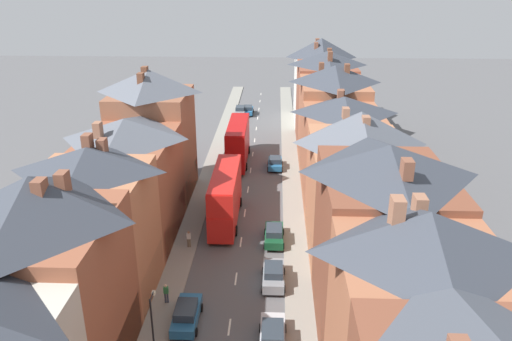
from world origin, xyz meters
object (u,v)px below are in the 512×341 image
(double_decker_bus_mid_street, at_px, (225,195))
(car_parked_left_a, at_px, (224,172))
(car_near_blue, at_px, (240,111))
(car_parked_right_b, at_px, (274,275))
(pedestrian_mid_left, at_px, (166,292))
(car_mid_white, at_px, (186,314))
(pedestrian_mid_right, at_px, (189,238))
(car_parked_right_a, at_px, (275,163))
(car_near_silver, at_px, (248,110))
(street_lamp, at_px, (153,329))
(double_decker_bus_lead, at_px, (238,142))
(car_far_grey, at_px, (273,336))
(car_parked_left_b, at_px, (274,234))

(double_decker_bus_mid_street, bearing_deg, car_parked_left_a, 96.56)
(car_near_blue, bearing_deg, car_parked_left_a, -90.00)
(double_decker_bus_mid_street, height_order, car_parked_right_b, double_decker_bus_mid_street)
(car_parked_left_a, height_order, pedestrian_mid_left, pedestrian_mid_left)
(double_decker_bus_mid_street, relative_size, car_mid_white, 2.49)
(double_decker_bus_mid_street, xyz_separation_m, car_parked_right_b, (4.91, -10.80, -1.96))
(car_near_blue, height_order, pedestrian_mid_right, pedestrian_mid_right)
(car_near_blue, distance_m, car_mid_white, 55.21)
(car_parked_right_a, distance_m, pedestrian_mid_right, 21.48)
(double_decker_bus_mid_street, xyz_separation_m, pedestrian_mid_right, (-2.85, -5.54, -1.78))
(car_near_silver, xyz_separation_m, pedestrian_mid_left, (-3.21, -53.85, 0.24))
(double_decker_bus_mid_street, height_order, car_near_blue, double_decker_bus_mid_street)
(pedestrian_mid_left, distance_m, street_lamp, 7.14)
(car_mid_white, height_order, pedestrian_mid_left, pedestrian_mid_left)
(double_decker_bus_lead, relative_size, car_near_silver, 2.63)
(car_mid_white, bearing_deg, car_far_grey, -18.85)
(pedestrian_mid_left, bearing_deg, car_near_silver, 86.59)
(car_far_grey, bearing_deg, car_near_blue, 96.17)
(double_decker_bus_lead, relative_size, double_decker_bus_mid_street, 1.00)
(double_decker_bus_lead, bearing_deg, car_near_silver, 89.98)
(double_decker_bus_mid_street, bearing_deg, car_parked_left_b, -40.09)
(double_decker_bus_lead, relative_size, car_mid_white, 2.49)
(car_near_silver, distance_m, car_parked_right_a, 26.05)
(pedestrian_mid_left, bearing_deg, street_lamp, -83.55)
(car_mid_white, distance_m, pedestrian_mid_left, 2.92)
(car_parked_left_b, bearing_deg, double_decker_bus_mid_street, 139.91)
(car_near_silver, height_order, car_parked_left_a, car_parked_left_a)
(pedestrian_mid_right, bearing_deg, car_parked_right_b, -34.13)
(car_parked_left_a, distance_m, car_far_grey, 29.97)
(car_parked_right_a, relative_size, street_lamp, 0.70)
(car_far_grey, bearing_deg, car_parked_right_b, 90.00)
(pedestrian_mid_left, bearing_deg, car_far_grey, -27.96)
(car_mid_white, xyz_separation_m, pedestrian_mid_right, (-1.56, 10.43, 0.22))
(car_near_silver, bearing_deg, double_decker_bus_mid_street, -90.01)
(double_decker_bus_lead, distance_m, car_parked_left_a, 5.94)
(car_parked_left_a, bearing_deg, car_parked_right_b, -74.28)
(car_parked_right_b, bearing_deg, car_mid_white, -140.17)
(double_decker_bus_mid_street, bearing_deg, car_near_blue, 91.88)
(double_decker_bus_mid_street, relative_size, pedestrian_mid_right, 6.71)
(car_parked_left_b, relative_size, pedestrian_mid_left, 2.61)
(car_parked_right_a, bearing_deg, street_lamp, -101.86)
(double_decker_bus_lead, distance_m, car_near_silver, 23.48)
(car_parked_left_a, xyz_separation_m, pedestrian_mid_left, (-1.91, -25.01, 0.23))
(car_parked_left_a, height_order, car_far_grey, car_far_grey)
(car_near_blue, distance_m, car_parked_left_b, 43.81)
(car_near_silver, distance_m, street_lamp, 60.69)
(double_decker_bus_lead, distance_m, double_decker_bus_mid_street, 16.68)
(car_near_blue, relative_size, pedestrian_mid_left, 2.78)
(car_far_grey, height_order, street_lamp, street_lamp)
(car_parked_right_b, bearing_deg, car_near_blue, 97.06)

